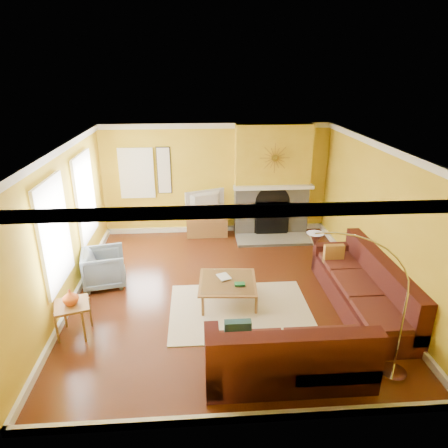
{
  "coord_description": "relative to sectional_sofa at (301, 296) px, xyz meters",
  "views": [
    {
      "loc": [
        -0.49,
        -6.48,
        3.9
      ],
      "look_at": [
        0.01,
        0.4,
        1.19
      ],
      "focal_mm": 32.0,
      "sensor_mm": 36.0,
      "label": 1
    }
  ],
  "objects": [
    {
      "name": "wall_back",
      "position": [
        -1.16,
        4.0,
        0.9
      ],
      "size": [
        5.5,
        0.02,
        2.7
      ],
      "primitive_type": "cube",
      "color": "gold",
      "rests_on": "ground"
    },
    {
      "name": "rug",
      "position": [
        -0.95,
        0.32,
        -0.44
      ],
      "size": [
        2.4,
        1.8,
        0.02
      ],
      "primitive_type": "cube",
      "color": "beige",
      "rests_on": "floor"
    },
    {
      "name": "tv",
      "position": [
        -1.41,
        3.71,
        0.39
      ],
      "size": [
        1.0,
        0.51,
        0.59
      ],
      "primitive_type": "imported",
      "rotation": [
        0.0,
        0.0,
        3.52
      ],
      "color": "black",
      "rests_on": "media_console"
    },
    {
      "name": "crown_molding",
      "position": [
        -1.16,
        0.99,
        2.19
      ],
      "size": [
        5.5,
        6.0,
        0.12
      ],
      "primitive_type": null,
      "color": "white",
      "rests_on": "ceiling"
    },
    {
      "name": "sunburst",
      "position": [
        0.19,
        3.56,
        1.5
      ],
      "size": [
        0.7,
        0.04,
        0.7
      ],
      "primitive_type": null,
      "color": "olive",
      "rests_on": "fireplace"
    },
    {
      "name": "vase",
      "position": [
        -3.59,
        -0.15,
        0.22
      ],
      "size": [
        0.26,
        0.26,
        0.25
      ],
      "primitive_type": "imported",
      "rotation": [
        0.0,
        0.0,
        0.1
      ],
      "color": "#D8591E",
      "rests_on": "side_table"
    },
    {
      "name": "sectional_sofa",
      "position": [
        0.0,
        0.0,
        0.0
      ],
      "size": [
        3.18,
        3.43,
        0.9
      ],
      "primitive_type": null,
      "color": "#471916",
      "rests_on": "floor"
    },
    {
      "name": "window_left_near",
      "position": [
        -3.88,
        2.29,
        1.05
      ],
      "size": [
        0.06,
        1.22,
        1.72
      ],
      "primitive_type": "cube",
      "color": "white",
      "rests_on": "wall_left"
    },
    {
      "name": "mantel",
      "position": [
        0.19,
        3.55,
        0.8
      ],
      "size": [
        1.92,
        0.22,
        0.08
      ],
      "primitive_type": "cube",
      "color": "white",
      "rests_on": "fireplace"
    },
    {
      "name": "wall_right",
      "position": [
        1.6,
        0.99,
        0.9
      ],
      "size": [
        0.02,
        6.0,
        2.7
      ],
      "primitive_type": "cube",
      "color": "gold",
      "rests_on": "ground"
    },
    {
      "name": "fireplace",
      "position": [
        0.19,
        3.79,
        0.9
      ],
      "size": [
        1.8,
        0.4,
        2.7
      ],
      "primitive_type": null,
      "color": "gray",
      "rests_on": "floor"
    },
    {
      "name": "coffee_table",
      "position": [
        -1.14,
        0.65,
        -0.25
      ],
      "size": [
        1.07,
        1.07,
        0.4
      ],
      "primitive_type": null,
      "rotation": [
        0.0,
        0.0,
        -0.08
      ],
      "color": "white",
      "rests_on": "floor"
    },
    {
      "name": "window_back",
      "position": [
        -3.06,
        3.95,
        1.1
      ],
      "size": [
        0.82,
        0.06,
        1.22
      ],
      "primitive_type": "cube",
      "color": "white",
      "rests_on": "wall_back"
    },
    {
      "name": "arc_lamp",
      "position": [
        0.38,
        -1.36,
        0.61
      ],
      "size": [
        1.35,
        0.36,
        2.12
      ],
      "primitive_type": null,
      "color": "silver",
      "rests_on": "floor"
    },
    {
      "name": "window_left_far",
      "position": [
        -3.88,
        0.39,
        1.05
      ],
      "size": [
        0.06,
        1.22,
        1.72
      ],
      "primitive_type": "cube",
      "color": "white",
      "rests_on": "wall_left"
    },
    {
      "name": "ceiling",
      "position": [
        -1.16,
        0.99,
        2.26
      ],
      "size": [
        5.5,
        6.0,
        0.02
      ],
      "primitive_type": "cube",
      "color": "white",
      "rests_on": "ground"
    },
    {
      "name": "baseboard",
      "position": [
        -1.16,
        0.99,
        -0.39
      ],
      "size": [
        5.5,
        6.0,
        0.12
      ],
      "primitive_type": null,
      "color": "white",
      "rests_on": "floor"
    },
    {
      "name": "armchair",
      "position": [
        -3.44,
        1.41,
        -0.1
      ],
      "size": [
        0.91,
        0.9,
        0.71
      ],
      "primitive_type": "imported",
      "rotation": [
        0.0,
        0.0,
        1.77
      ],
      "color": "slate",
      "rests_on": "floor"
    },
    {
      "name": "side_table",
      "position": [
        -3.59,
        -0.15,
        -0.17
      ],
      "size": [
        0.63,
        0.63,
        0.55
      ],
      "primitive_type": null,
      "rotation": [
        0.0,
        0.0,
        0.3
      ],
      "color": "olive",
      "rests_on": "floor"
    },
    {
      "name": "hearth",
      "position": [
        0.19,
        3.24,
        -0.42
      ],
      "size": [
        1.8,
        0.7,
        0.06
      ],
      "primitive_type": "cube",
      "color": "gray",
      "rests_on": "floor"
    },
    {
      "name": "subwoofer",
      "position": [
        -1.07,
        3.69,
        -0.3
      ],
      "size": [
        0.3,
        0.3,
        0.3
      ],
      "primitive_type": "cube",
      "color": "white",
      "rests_on": "floor"
    },
    {
      "name": "floor",
      "position": [
        -1.16,
        0.99,
        -0.46
      ],
      "size": [
        5.5,
        6.0,
        0.02
      ],
      "primitive_type": "cube",
      "color": "#602B14",
      "rests_on": "ground"
    },
    {
      "name": "book",
      "position": [
        -1.29,
        0.75,
        -0.04
      ],
      "size": [
        0.28,
        0.32,
        0.03
      ],
      "primitive_type": "imported",
      "rotation": [
        0.0,
        0.0,
        0.37
      ],
      "color": "white",
      "rests_on": "coffee_table"
    },
    {
      "name": "wall_front",
      "position": [
        -1.16,
        -2.02,
        0.9
      ],
      "size": [
        5.5,
        0.02,
        2.7
      ],
      "primitive_type": "cube",
      "color": "gold",
      "rests_on": "ground"
    },
    {
      "name": "media_console",
      "position": [
        -1.41,
        3.71,
        -0.17
      ],
      "size": [
        1.0,
        0.45,
        0.55
      ],
      "primitive_type": "cube",
      "color": "olive",
      "rests_on": "floor"
    },
    {
      "name": "wall_left",
      "position": [
        -3.92,
        0.99,
        0.9
      ],
      "size": [
        0.02,
        6.0,
        2.7
      ],
      "primitive_type": "cube",
      "color": "gold",
      "rests_on": "ground"
    },
    {
      "name": "wall_art",
      "position": [
        -2.41,
        3.96,
        1.15
      ],
      "size": [
        0.34,
        0.04,
        1.14
      ],
      "primitive_type": "cube",
      "color": "white",
      "rests_on": "wall_back"
    }
  ]
}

